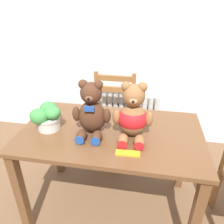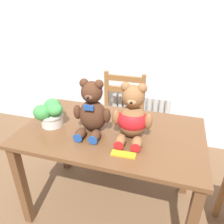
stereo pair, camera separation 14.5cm
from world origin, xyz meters
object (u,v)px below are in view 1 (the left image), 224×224
object	(u,v)px
teddy_bear_left	(92,111)
potted_plant	(47,116)
teddy_bear_right	(133,116)
chocolate_bar	(128,153)
wooden_chair_behind	(112,115)

from	to	relation	value
teddy_bear_left	potted_plant	size ratio (longest dim) A/B	1.72
teddy_bear_left	teddy_bear_right	xyz separation A→B (m)	(0.28, 0.00, -0.01)
teddy_bear_right	chocolate_bar	bearing A→B (deg)	86.21
wooden_chair_behind	potted_plant	bearing A→B (deg)	67.62
wooden_chair_behind	chocolate_bar	size ratio (longest dim) A/B	6.13
chocolate_bar	teddy_bear_right	bearing A→B (deg)	88.91
teddy_bear_left	teddy_bear_right	distance (m)	0.28
teddy_bear_right	chocolate_bar	world-z (taller)	teddy_bear_right
teddy_bear_left	chocolate_bar	distance (m)	0.37
teddy_bear_right	potted_plant	world-z (taller)	teddy_bear_right
wooden_chair_behind	chocolate_bar	world-z (taller)	wooden_chair_behind
potted_plant	chocolate_bar	bearing A→B (deg)	-17.87
wooden_chair_behind	chocolate_bar	xyz separation A→B (m)	(0.27, -0.99, 0.30)
wooden_chair_behind	potted_plant	xyz separation A→B (m)	(-0.33, -0.79, 0.39)
potted_plant	chocolate_bar	world-z (taller)	potted_plant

